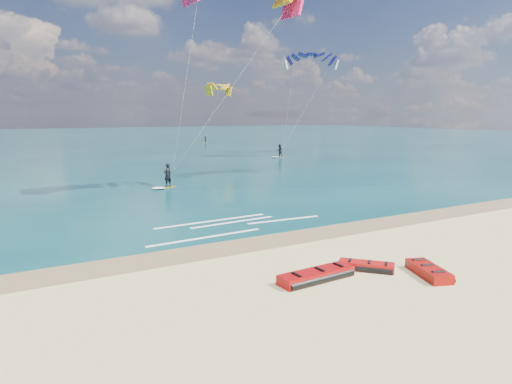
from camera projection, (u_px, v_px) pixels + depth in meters
ground at (96, 167)px, 53.38m from camera, size 320.00×320.00×0.00m
wet_sand_strip at (247, 244)px, 21.72m from camera, size 320.00×2.40×0.01m
sea at (43, 140)px, 108.13m from camera, size 320.00×200.00×0.04m
packed_kite_left at (316, 280)px, 17.04m from camera, size 3.39×1.38×0.44m
packed_kite_mid at (366, 270)px, 18.18m from camera, size 2.32×2.42×0.37m
packed_kite_right at (428, 276)px, 17.52m from camera, size 1.96×2.68×0.43m
kitesurfer_main at (206, 71)px, 35.58m from camera, size 12.84×7.14×18.33m
kitesurfer_far at (297, 96)px, 64.24m from camera, size 10.18×5.30×15.87m
shoreline_foam at (231, 225)px, 25.37m from camera, size 10.97×3.63×0.01m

